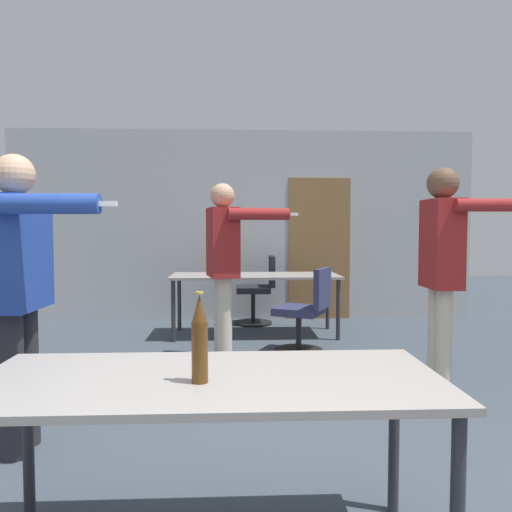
# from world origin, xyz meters

# --- Properties ---
(back_wall) EXTENTS (6.69, 0.12, 2.73)m
(back_wall) POSITION_xyz_m (0.03, 5.76, 1.36)
(back_wall) COLOR #B2B5B7
(back_wall) RESTS_ON ground_plane
(conference_table_near) EXTENTS (1.79, 0.77, 0.75)m
(conference_table_near) POSITION_xyz_m (-0.25, 0.41, 0.68)
(conference_table_near) COLOR gray
(conference_table_near) RESTS_ON ground_plane
(conference_table_far) EXTENTS (2.06, 0.78, 0.75)m
(conference_table_far) POSITION_xyz_m (0.11, 4.61, 0.69)
(conference_table_far) COLOR gray
(conference_table_far) RESTS_ON ground_plane
(person_right_polo) EXTENTS (0.89, 0.67, 1.76)m
(person_right_polo) POSITION_xyz_m (-0.25, 3.36, 1.06)
(person_right_polo) COLOR beige
(person_right_polo) RESTS_ON ground_plane
(person_left_plaid) EXTENTS (0.79, 0.70, 1.75)m
(person_left_plaid) POSITION_xyz_m (-1.41, 1.46, 1.06)
(person_left_plaid) COLOR #28282D
(person_left_plaid) RESTS_ON ground_plane
(person_center_tall) EXTENTS (0.79, 0.59, 1.79)m
(person_center_tall) POSITION_xyz_m (1.45, 2.24, 1.10)
(person_center_tall) COLOR beige
(person_center_tall) RESTS_ON ground_plane
(office_chair_mid_tucked) EXTENTS (0.67, 0.64, 0.91)m
(office_chair_mid_tucked) POSITION_xyz_m (0.61, 3.71, 0.42)
(office_chair_mid_tucked) COLOR black
(office_chair_mid_tucked) RESTS_ON ground_plane
(office_chair_near_pushed) EXTENTS (0.55, 0.52, 0.94)m
(office_chair_near_pushed) POSITION_xyz_m (0.19, 5.33, 0.44)
(office_chair_near_pushed) COLOR black
(office_chair_near_pushed) RESTS_ON ground_plane
(beer_bottle) EXTENTS (0.06, 0.06, 0.34)m
(beer_bottle) POSITION_xyz_m (-0.29, 0.33, 0.91)
(beer_bottle) COLOR #563314
(beer_bottle) RESTS_ON conference_table_near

